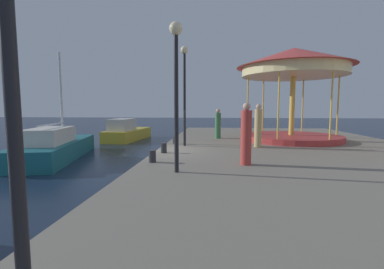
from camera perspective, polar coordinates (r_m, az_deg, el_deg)
ground_plane at (r=11.81m, az=-7.38°, el=-7.07°), size 120.00×120.00×0.00m
quay_dock at (r=12.00m, az=22.32°, el=-5.31°), size 12.13×26.25×0.80m
sailboat_teal at (r=15.25m, az=-27.24°, el=-2.39°), size 3.67×7.36×5.58m
motorboat_yellow at (r=22.18m, az=-13.75°, el=0.48°), size 2.43×5.77×1.76m
carousel at (r=15.96m, az=20.82°, el=12.29°), size 6.16×6.16×5.05m
lamp_post_mid_promenade at (r=7.46m, az=-3.41°, el=13.55°), size 0.36×0.36×4.10m
lamp_post_far_end at (r=12.72m, az=-1.62°, el=11.75°), size 0.36×0.36×4.65m
bollard_south at (r=8.99m, az=-8.46°, el=-4.62°), size 0.24×0.24×0.40m
bollard_north at (r=10.81m, az=-6.04°, el=-2.85°), size 0.24×0.24×0.40m
bollard_center at (r=13.37m, az=-3.63°, el=-1.20°), size 0.24×0.24×0.40m
person_far_corner at (r=15.90m, az=5.55°, el=2.13°), size 0.34×0.34×1.75m
person_mid_promenade at (r=12.63m, az=13.92°, el=1.59°), size 0.34×0.34×1.98m
person_near_carousel at (r=8.59m, az=11.48°, el=-0.25°), size 0.34×0.34×1.97m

